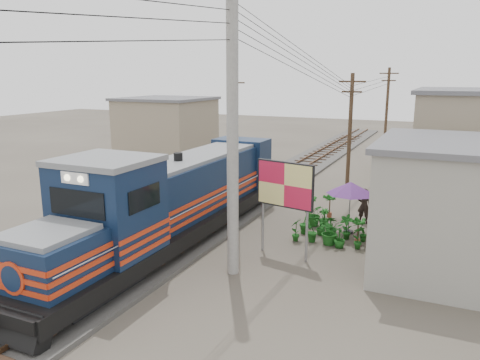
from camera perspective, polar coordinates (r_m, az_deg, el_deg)
The scene contains 15 objects.
ground at distance 19.08m, azimuth -9.85°, elevation -8.70°, with size 120.00×120.00×0.00m, color #473F35.
ballast at distance 27.46m, azimuth 1.93°, elevation -1.67°, with size 3.60×70.00×0.16m, color #595651.
track at distance 27.42m, azimuth 1.94°, elevation -1.30°, with size 1.15×70.00×0.12m.
locomotive at distance 19.31m, azimuth -8.36°, elevation -2.76°, with size 3.07×16.72×4.14m.
utility_pole_main at distance 15.69m, azimuth -0.92°, elevation 5.74°, with size 0.40×0.40×10.00m.
wooden_pole_mid at distance 29.31m, azimuth 13.25°, elevation 6.08°, with size 1.60×0.24×7.00m.
wooden_pole_far at distance 43.01m, azimuth 17.45°, elevation 8.20°, with size 1.60×0.24×7.50m.
wooden_pole_left at distance 36.08m, azimuth -0.48°, elevation 7.61°, with size 1.60×0.24×7.00m.
power_lines at distance 25.28m, azimuth 0.40°, elevation 14.23°, with size 9.65×19.00×3.30m.
shophouse_back at distance 36.89m, azimuth 25.62°, elevation 4.02°, with size 6.30×6.30×4.20m.
shophouse_left at distance 36.89m, azimuth -8.91°, elevation 5.90°, with size 6.30×6.30×5.20m.
billboard at distance 17.72m, azimuth 5.49°, elevation -0.87°, with size 2.39×0.63×3.73m.
market_umbrella at distance 21.00m, azimuth 13.33°, elevation -0.97°, with size 2.56×2.56×2.34m.
vendor at distance 22.93m, azimuth 14.89°, elevation -3.03°, with size 0.62×0.41×1.70m, color black.
plant_nursery at distance 20.75m, azimuth 10.14°, elevation -5.43°, with size 3.47×3.26×1.14m.
Camera 1 is at (10.19, -14.56, 6.92)m, focal length 35.00 mm.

